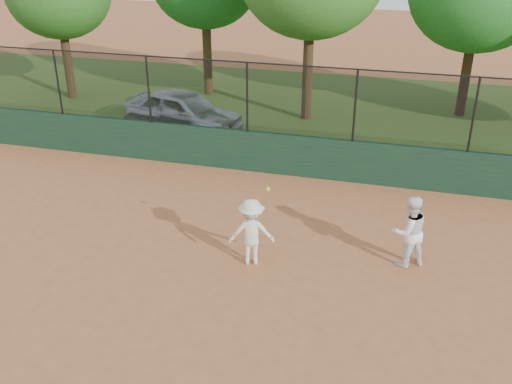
# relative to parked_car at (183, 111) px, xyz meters

# --- Properties ---
(ground) EXTENTS (80.00, 80.00, 0.00)m
(ground) POSITION_rel_parked_car_xyz_m (3.56, -8.62, -0.72)
(ground) COLOR #B06139
(ground) RESTS_ON ground
(back_wall) EXTENTS (26.00, 0.20, 1.20)m
(back_wall) POSITION_rel_parked_car_xyz_m (3.56, -2.62, -0.12)
(back_wall) COLOR #193722
(back_wall) RESTS_ON ground
(grass_strip) EXTENTS (36.00, 12.00, 0.01)m
(grass_strip) POSITION_rel_parked_car_xyz_m (3.56, 3.38, -0.72)
(grass_strip) COLOR #2E4A17
(grass_strip) RESTS_ON ground
(parked_car) EXTENTS (4.53, 2.66, 1.45)m
(parked_car) POSITION_rel_parked_car_xyz_m (0.00, 0.00, 0.00)
(parked_car) COLOR #A1A5AA
(parked_car) RESTS_ON ground
(player_second) EXTENTS (0.98, 0.93, 1.61)m
(player_second) POSITION_rel_parked_car_xyz_m (7.74, -6.61, 0.08)
(player_second) COLOR white
(player_second) RESTS_ON ground
(player_main) EXTENTS (1.09, 0.80, 1.96)m
(player_main) POSITION_rel_parked_car_xyz_m (4.53, -7.43, 0.03)
(player_main) COLOR beige
(player_main) RESTS_ON ground
(fence_assembly) EXTENTS (26.00, 0.06, 2.00)m
(fence_assembly) POSITION_rel_parked_car_xyz_m (3.53, -2.62, 1.51)
(fence_assembly) COLOR black
(fence_assembly) RESTS_ON back_wall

